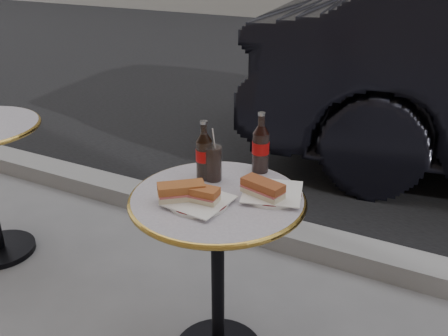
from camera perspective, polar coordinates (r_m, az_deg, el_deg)
The scene contains 11 objects.
asphalt_road at distance 6.58m, azimuth 20.89°, elevation 9.40°, with size 40.00×8.00×0.00m, color black.
curb at distance 2.80m, azimuth 8.24°, elevation -7.98°, with size 40.00×0.20×0.12m, color gray.
bistro_table at distance 1.94m, azimuth -0.71°, elevation -12.86°, with size 0.62×0.62×0.73m, color #BAB2C4, non-canonical shape.
plate_left at distance 1.69m, azimuth -2.89°, elevation -3.97°, with size 0.20×0.20×0.01m, color silver.
plate_right at distance 1.75m, azimuth 5.53°, elevation -2.95°, with size 0.21×0.21×0.01m, color white.
sandwich_left_a at distance 1.69m, azimuth -4.91°, elevation -2.77°, with size 0.16×0.07×0.05m, color #A7592A.
sandwich_left_b at distance 1.68m, azimuth -2.96°, elevation -3.02°, with size 0.14×0.07×0.05m, color #A8562A.
sandwich_right at distance 1.71m, azimuth 4.44°, elevation -2.41°, with size 0.15×0.07×0.05m, color #984926.
cola_bottle_left at distance 1.82m, azimuth -2.29°, elevation 2.07°, with size 0.06×0.06×0.23m, color black, non-canonical shape.
cola_bottle_right at distance 1.88m, azimuth 4.23°, elevation 2.93°, with size 0.07×0.07×0.24m, color black, non-canonical shape.
cola_glass at distance 1.83m, azimuth -1.24°, elevation 0.58°, with size 0.07×0.07×0.13m, color black.
Camera 1 is at (0.74, -1.35, 1.54)m, focal length 40.00 mm.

